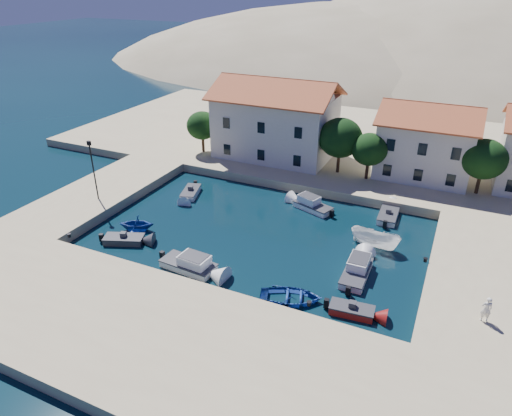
# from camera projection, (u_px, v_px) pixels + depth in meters

# --- Properties ---
(ground) EXTENTS (400.00, 400.00, 0.00)m
(ground) POSITION_uv_depth(u_px,v_px,m) (205.00, 294.00, 34.68)
(ground) COLOR black
(ground) RESTS_ON ground
(quay_south) EXTENTS (52.00, 12.00, 1.00)m
(quay_south) POSITION_uv_depth(u_px,v_px,m) (157.00, 339.00, 29.61)
(quay_south) COLOR tan
(quay_south) RESTS_ON ground
(quay_east) EXTENTS (11.00, 20.00, 1.00)m
(quay_east) POSITION_uv_depth(u_px,v_px,m) (503.00, 285.00, 34.82)
(quay_east) COLOR tan
(quay_east) RESTS_ON ground
(quay_west) EXTENTS (8.00, 20.00, 1.00)m
(quay_west) POSITION_uv_depth(u_px,v_px,m) (101.00, 193.00, 49.70)
(quay_west) COLOR tan
(quay_west) RESTS_ON ground
(quay_north) EXTENTS (80.00, 36.00, 1.00)m
(quay_north) POSITION_uv_depth(u_px,v_px,m) (355.00, 144.00, 64.43)
(quay_north) COLOR tan
(quay_north) RESTS_ON ground
(hills) EXTENTS (254.00, 176.00, 99.00)m
(hills) POSITION_uv_depth(u_px,v_px,m) (478.00, 144.00, 137.44)
(hills) COLOR gray
(hills) RESTS_ON ground
(building_left) EXTENTS (14.70, 9.45, 9.70)m
(building_left) POSITION_uv_depth(u_px,v_px,m) (276.00, 117.00, 56.90)
(building_left) COLOR beige
(building_left) RESTS_ON quay_north
(building_mid) EXTENTS (10.50, 8.40, 8.30)m
(building_mid) POSITION_uv_depth(u_px,v_px,m) (427.00, 139.00, 51.25)
(building_mid) COLOR beige
(building_mid) RESTS_ON quay_north
(trees) EXTENTS (37.30, 5.30, 6.45)m
(trees) POSITION_uv_depth(u_px,v_px,m) (353.00, 143.00, 51.38)
(trees) COLOR #382314
(trees) RESTS_ON quay_north
(lamppost) EXTENTS (0.35, 0.25, 6.22)m
(lamppost) POSITION_uv_depth(u_px,v_px,m) (93.00, 165.00, 45.60)
(lamppost) COLOR black
(lamppost) RESTS_ON quay_west
(bollards) EXTENTS (29.36, 9.56, 0.30)m
(bollards) POSITION_uv_depth(u_px,v_px,m) (260.00, 264.00, 36.24)
(bollards) COLOR black
(bollards) RESTS_ON ground
(motorboat_grey_sw) EXTENTS (3.84, 2.75, 1.25)m
(motorboat_grey_sw) POSITION_uv_depth(u_px,v_px,m) (124.00, 240.00, 41.24)
(motorboat_grey_sw) COLOR #35363B
(motorboat_grey_sw) RESTS_ON ground
(cabin_cruiser_south) EXTENTS (4.80, 2.33, 1.60)m
(cabin_cruiser_south) POSITION_uv_depth(u_px,v_px,m) (188.00, 264.00, 37.44)
(cabin_cruiser_south) COLOR white
(cabin_cruiser_south) RESTS_ON ground
(rowboat_south) EXTENTS (5.35, 4.51, 0.95)m
(rowboat_south) POSITION_uv_depth(u_px,v_px,m) (291.00, 300.00, 33.96)
(rowboat_south) COLOR navy
(rowboat_south) RESTS_ON ground
(motorboat_red_se) EXTENTS (3.25, 1.69, 1.25)m
(motorboat_red_se) POSITION_uv_depth(u_px,v_px,m) (352.00, 310.00, 32.47)
(motorboat_red_se) COLOR maroon
(motorboat_red_se) RESTS_ON ground
(cabin_cruiser_east) EXTENTS (1.91, 4.59, 1.60)m
(cabin_cruiser_east) POSITION_uv_depth(u_px,v_px,m) (356.00, 272.00, 36.43)
(cabin_cruiser_east) COLOR white
(cabin_cruiser_east) RESTS_ON ground
(boat_east) EXTENTS (4.74, 2.40, 1.75)m
(boat_east) POSITION_uv_depth(u_px,v_px,m) (374.00, 247.00, 40.73)
(boat_east) COLOR white
(boat_east) RESTS_ON ground
(motorboat_white_ne) EXTENTS (1.91, 3.83, 1.25)m
(motorboat_white_ne) POSITION_uv_depth(u_px,v_px,m) (388.00, 216.00, 45.36)
(motorboat_white_ne) COLOR white
(motorboat_white_ne) RESTS_ON ground
(rowboat_west) EXTENTS (4.07, 3.83, 1.71)m
(rowboat_west) POSITION_uv_depth(u_px,v_px,m) (137.00, 230.00, 43.42)
(rowboat_west) COLOR navy
(rowboat_west) RESTS_ON ground
(motorboat_white_west) EXTENTS (2.55, 3.85, 1.25)m
(motorboat_white_west) POSITION_uv_depth(u_px,v_px,m) (191.00, 192.00, 50.30)
(motorboat_white_west) COLOR white
(motorboat_white_west) RESTS_ON ground
(cabin_cruiser_north) EXTENTS (4.44, 3.02, 1.60)m
(cabin_cruiser_north) POSITION_uv_depth(u_px,v_px,m) (313.00, 206.00, 46.99)
(cabin_cruiser_north) COLOR white
(cabin_cruiser_north) RESTS_ON ground
(pedestrian) EXTENTS (0.78, 0.62, 1.90)m
(pedestrian) POSITION_uv_depth(u_px,v_px,m) (486.00, 309.00, 30.05)
(pedestrian) COLOR silver
(pedestrian) RESTS_ON quay_east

